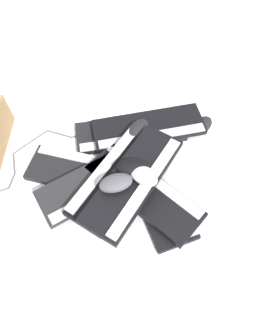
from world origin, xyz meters
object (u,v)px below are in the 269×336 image
mouse_2 (143,175)px  mouse_4 (116,183)px  keyboard_1 (155,189)px  keyboard_0 (87,173)px  mouse_0 (202,125)px  keyboard_3 (99,181)px  keyboard_5 (149,128)px  mouse_3 (133,167)px  mouse_1 (138,129)px  keyboard_6 (143,191)px  keyboard_4 (119,174)px  keyboard_7 (134,179)px  keyboard_2 (131,132)px

mouse_2 → mouse_4: 0.09m
keyboard_1 → mouse_4: mouse_4 is taller
keyboard_0 → mouse_0: bearing=-175.4°
keyboard_3 → mouse_4: (-0.04, 0.08, 0.10)m
keyboard_5 → mouse_3: mouse_3 is taller
keyboard_5 → mouse_1: (0.06, 0.02, 0.04)m
keyboard_5 → mouse_4: 0.34m
keyboard_1 → mouse_4: bearing=-4.2°
keyboard_5 → keyboard_6: bearing=62.8°
keyboard_5 → keyboard_4: bearing=42.4°
keyboard_1 → keyboard_0: bearing=-36.1°
keyboard_4 → keyboard_7: 0.07m
keyboard_6 → mouse_2: size_ratio=4.19×
mouse_0 → mouse_4: bearing=176.1°
keyboard_0 → keyboard_5: (-0.29, -0.09, 0.03)m
keyboard_3 → keyboard_5: (-0.26, -0.16, 0.00)m
mouse_3 → mouse_1: bearing=-93.8°
keyboard_0 → keyboard_4: 0.14m
keyboard_4 → keyboard_6: 0.10m
keyboard_0 → keyboard_1: 0.26m
keyboard_2 → keyboard_3: 0.27m
keyboard_4 → keyboard_5: size_ratio=0.97×
keyboard_3 → mouse_3: 0.16m
keyboard_2 → mouse_1: bearing=104.8°
keyboard_3 → mouse_2: (-0.13, 0.09, 0.10)m
keyboard_6 → mouse_2: bearing=-96.0°
keyboard_3 → mouse_0: size_ratio=4.18×
mouse_1 → mouse_2: size_ratio=1.00×
keyboard_4 → mouse_3: mouse_3 is taller
keyboard_0 → keyboard_4: size_ratio=1.00×
keyboard_2 → keyboard_6: 0.29m
keyboard_4 → mouse_3: (-0.04, 0.03, 0.07)m
keyboard_5 → mouse_2: 0.29m
keyboard_2 → keyboard_7: size_ratio=1.04×
keyboard_0 → mouse_0: 0.51m
keyboard_3 → mouse_4: 0.13m
keyboard_5 → keyboard_6: (0.13, 0.25, 0.00)m
mouse_0 → mouse_1: size_ratio=1.00×
mouse_0 → mouse_3: (0.36, 0.15, 0.12)m
keyboard_2 → mouse_2: mouse_2 is taller
keyboard_6 → mouse_0: size_ratio=4.19×
keyboard_4 → keyboard_6: (-0.06, 0.08, -0.03)m
keyboard_3 → mouse_1: mouse_1 is taller
keyboard_0 → mouse_2: 0.25m
keyboard_6 → mouse_3: (0.02, -0.05, 0.10)m
keyboard_3 → keyboard_6: (-0.13, 0.10, 0.00)m
mouse_0 → keyboard_4: bearing=169.7°
keyboard_4 → keyboard_6: bearing=128.5°
keyboard_1 → mouse_0: mouse_0 is taller
mouse_4 → keyboard_7: bearing=-167.5°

